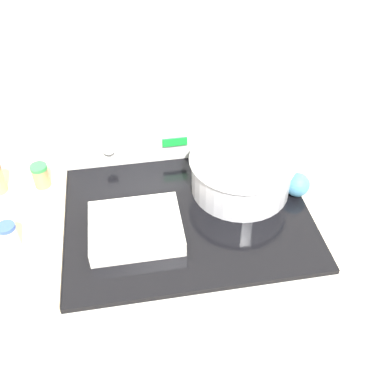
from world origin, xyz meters
name	(u,v)px	position (x,y,z in m)	size (l,w,h in m)	color
kitchen_wall	(169,65)	(0.00, 0.68, 1.25)	(8.00, 0.05, 2.50)	silver
stove_range	(188,291)	(0.00, 0.32, 0.46)	(0.79, 0.68, 0.91)	silver
control_panel	(174,139)	(0.00, 0.62, 0.99)	(0.79, 0.07, 0.15)	silver
side_counter	(1,317)	(-0.71, 0.32, 0.46)	(0.64, 0.65, 0.92)	silver
mixing_bowl	(241,171)	(0.20, 0.40, 0.99)	(0.35, 0.35, 0.13)	silver
casserole_dish	(136,227)	(-0.17, 0.24, 0.94)	(0.28, 0.23, 0.05)	silver
ladle	(296,183)	(0.38, 0.35, 0.95)	(0.08, 0.34, 0.08)	teal
spice_jar_green_cap	(41,176)	(-0.47, 0.51, 0.97)	(0.06, 0.06, 0.08)	tan
spice_jar_blue_cap	(9,236)	(-0.54, 0.24, 0.97)	(0.05, 0.05, 0.09)	beige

